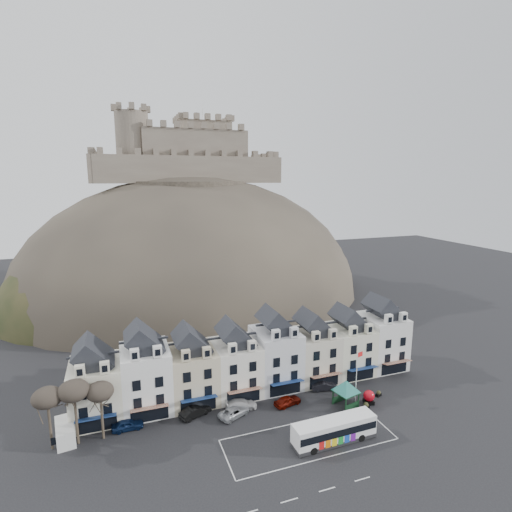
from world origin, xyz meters
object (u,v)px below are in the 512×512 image
Objects in this scene: bus_shelter at (346,386)px; car_navy at (128,425)px; bus at (334,429)px; red_buoy at (369,397)px; car_silver at (234,412)px; car_charcoal at (324,386)px; car_maroon at (287,401)px; car_black at (195,411)px; white_van at (65,432)px; car_white at (241,404)px; flagpole at (357,373)px.

bus_shelter is 31.18m from car_navy.
bus is 27.37m from car_navy.
car_navy is at bearing 170.90° from red_buoy.
bus_shelter is 1.32× the size of car_silver.
car_charcoal is at bearing 127.54° from red_buoy.
car_maroon is (22.65, -1.84, 0.02)m from car_navy.
car_silver is (-10.41, 9.72, -1.08)m from bus.
white_van is at bearing 65.35° from car_black.
car_black is 1.01× the size of car_white.
car_navy is at bearing 101.51° from car_charcoal.
car_white is at bearing -69.35° from car_silver.
white_van reaches higher than car_charcoal.
bus_shelter reaches higher than car_navy.
flagpole is 6.77m from car_charcoal.
car_maroon is at bearing 162.60° from red_buoy.
car_black is 1.10× the size of car_maroon.
white_van is at bearing 158.31° from bus.
flagpole reaches higher than car_navy.
white_van reaches higher than car_white.
bus_shelter is 8.94m from car_maroon.
bus_shelter is at bearing -160.70° from car_charcoal.
flagpole is 1.94× the size of car_maroon.
flagpole is (1.96, 0.30, 1.55)m from bus_shelter.
car_navy is at bearing 58.50° from car_silver.
car_black is at bearing 167.66° from red_buoy.
red_buoy reaches higher than car_maroon.
car_charcoal is (-2.69, 4.76, -4.00)m from flagpole.
car_maroon is at bearing -120.97° from car_black.
car_maroon is 7.59m from car_charcoal.
car_navy is (7.62, -0.43, -0.44)m from white_van.
car_silver is (14.37, -1.84, -0.04)m from car_navy.
car_black reaches higher than car_navy.
white_van reaches higher than red_buoy.
car_charcoal is at bearing -112.73° from car_black.
bus_shelter is 1.50× the size of car_navy.
bus_shelter is 0.76× the size of flagpole.
car_charcoal reaches higher than car_white.
bus_shelter reaches higher than car_black.
car_maroon is (6.75, -1.52, 0.05)m from car_white.
car_black is (-21.52, 4.90, -2.37)m from bus_shelter.
flagpole reaches higher than car_maroon.
car_charcoal is at bearing 64.77° from bus.
bus is 1.37× the size of flagpole.
white_van is at bearing 172.89° from flagpole.
car_maroon is at bearing 101.02° from bus.
red_buoy is 0.44× the size of car_black.
car_silver is 1.12× the size of car_charcoal.
white_van is (-41.95, 5.94, 0.09)m from red_buoy.
bus_shelter is (5.91, 6.66, 1.40)m from bus.
car_white is 14.08m from car_charcoal.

